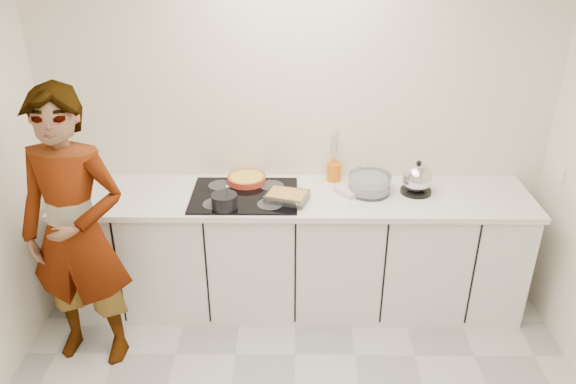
{
  "coord_description": "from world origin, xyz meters",
  "views": [
    {
      "loc": [
        -0.02,
        -2.14,
        2.67
      ],
      "look_at": [
        -0.05,
        1.05,
        1.05
      ],
      "focal_mm": 35.0,
      "sensor_mm": 36.0,
      "label": 1
    }
  ],
  "objects_px": {
    "kettle": "(417,179)",
    "utensil_crock": "(334,172)",
    "tart_dish": "(247,179)",
    "hob": "(244,195)",
    "baking_dish": "(287,196)",
    "mixing_bowl": "(369,184)",
    "cook": "(76,233)",
    "saucepan": "(224,201)"
  },
  "relations": [
    {
      "from": "kettle",
      "to": "utensil_crock",
      "type": "bearing_deg",
      "value": 160.61
    },
    {
      "from": "utensil_crock",
      "to": "tart_dish",
      "type": "bearing_deg",
      "value": -173.98
    },
    {
      "from": "hob",
      "to": "tart_dish",
      "type": "distance_m",
      "value": 0.2
    },
    {
      "from": "baking_dish",
      "to": "mixing_bowl",
      "type": "relative_size",
      "value": 0.89
    },
    {
      "from": "kettle",
      "to": "cook",
      "type": "distance_m",
      "value": 2.24
    },
    {
      "from": "baking_dish",
      "to": "cook",
      "type": "distance_m",
      "value": 1.34
    },
    {
      "from": "baking_dish",
      "to": "hob",
      "type": "bearing_deg",
      "value": 164.91
    },
    {
      "from": "mixing_bowl",
      "to": "saucepan",
      "type": "bearing_deg",
      "value": -165.37
    },
    {
      "from": "hob",
      "to": "kettle",
      "type": "relative_size",
      "value": 2.96
    },
    {
      "from": "baking_dish",
      "to": "kettle",
      "type": "relative_size",
      "value": 1.29
    },
    {
      "from": "hob",
      "to": "cook",
      "type": "bearing_deg",
      "value": -152.52
    },
    {
      "from": "tart_dish",
      "to": "cook",
      "type": "bearing_deg",
      "value": -144.26
    },
    {
      "from": "saucepan",
      "to": "mixing_bowl",
      "type": "bearing_deg",
      "value": 14.63
    },
    {
      "from": "saucepan",
      "to": "kettle",
      "type": "relative_size",
      "value": 0.74
    },
    {
      "from": "tart_dish",
      "to": "mixing_bowl",
      "type": "height_order",
      "value": "mixing_bowl"
    },
    {
      "from": "cook",
      "to": "saucepan",
      "type": "bearing_deg",
      "value": 27.04
    },
    {
      "from": "baking_dish",
      "to": "utensil_crock",
      "type": "height_order",
      "value": "utensil_crock"
    },
    {
      "from": "utensil_crock",
      "to": "cook",
      "type": "relative_size",
      "value": 0.07
    },
    {
      "from": "hob",
      "to": "mixing_bowl",
      "type": "height_order",
      "value": "mixing_bowl"
    },
    {
      "from": "baking_dish",
      "to": "mixing_bowl",
      "type": "xyz_separation_m",
      "value": [
        0.56,
        0.14,
        0.02
      ]
    },
    {
      "from": "saucepan",
      "to": "baking_dish",
      "type": "relative_size",
      "value": 0.57
    },
    {
      "from": "saucepan",
      "to": "cook",
      "type": "xyz_separation_m",
      "value": [
        -0.86,
        -0.32,
        -0.06
      ]
    },
    {
      "from": "hob",
      "to": "baking_dish",
      "type": "xyz_separation_m",
      "value": [
        0.29,
        -0.08,
        0.04
      ]
    },
    {
      "from": "mixing_bowl",
      "to": "tart_dish",
      "type": "bearing_deg",
      "value": 171.34
    },
    {
      "from": "hob",
      "to": "kettle",
      "type": "xyz_separation_m",
      "value": [
        1.18,
        0.07,
        0.09
      ]
    },
    {
      "from": "kettle",
      "to": "cook",
      "type": "height_order",
      "value": "cook"
    },
    {
      "from": "hob",
      "to": "saucepan",
      "type": "relative_size",
      "value": 4.01
    },
    {
      "from": "utensil_crock",
      "to": "hob",
      "type": "bearing_deg",
      "value": -157.29
    },
    {
      "from": "hob",
      "to": "tart_dish",
      "type": "relative_size",
      "value": 2.17
    },
    {
      "from": "mixing_bowl",
      "to": "hob",
      "type": "bearing_deg",
      "value": -175.6
    },
    {
      "from": "tart_dish",
      "to": "mixing_bowl",
      "type": "bearing_deg",
      "value": -8.66
    },
    {
      "from": "mixing_bowl",
      "to": "kettle",
      "type": "height_order",
      "value": "kettle"
    },
    {
      "from": "baking_dish",
      "to": "mixing_bowl",
      "type": "distance_m",
      "value": 0.58
    },
    {
      "from": "kettle",
      "to": "utensil_crock",
      "type": "distance_m",
      "value": 0.59
    },
    {
      "from": "hob",
      "to": "cook",
      "type": "height_order",
      "value": "cook"
    },
    {
      "from": "hob",
      "to": "utensil_crock",
      "type": "distance_m",
      "value": 0.68
    },
    {
      "from": "cook",
      "to": "kettle",
      "type": "bearing_deg",
      "value": 21.59
    },
    {
      "from": "hob",
      "to": "saucepan",
      "type": "height_order",
      "value": "saucepan"
    },
    {
      "from": "mixing_bowl",
      "to": "cook",
      "type": "distance_m",
      "value": 1.92
    },
    {
      "from": "tart_dish",
      "to": "mixing_bowl",
      "type": "distance_m",
      "value": 0.87
    },
    {
      "from": "baking_dish",
      "to": "cook",
      "type": "xyz_separation_m",
      "value": [
        -1.27,
        -0.43,
        -0.04
      ]
    },
    {
      "from": "hob",
      "to": "utensil_crock",
      "type": "xyz_separation_m",
      "value": [
        0.63,
        0.26,
        0.06
      ]
    }
  ]
}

